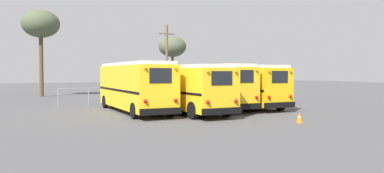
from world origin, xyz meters
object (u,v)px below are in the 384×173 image
school_bus_0 (134,85)px  utility_pole (167,60)px  school_bus_2 (206,85)px  traffic_cone (299,117)px  school_bus_1 (183,87)px  bare_tree_1 (41,25)px  school_bus_3 (237,84)px  bare_tree_0 (172,47)px

school_bus_0 → utility_pole: bearing=58.2°
school_bus_2 → utility_pole: (2.27, 12.58, 2.29)m
school_bus_0 → traffic_cone: (6.10, -9.18, -1.52)m
school_bus_1 → bare_tree_1: size_ratio=1.06×
traffic_cone → school_bus_3: bearing=75.6°
school_bus_0 → traffic_cone: bearing=-56.4°
bare_tree_1 → school_bus_1: bearing=-72.8°
school_bus_0 → traffic_cone: 11.13m
utility_pole → bare_tree_1: (-11.90, 7.45, 3.89)m
school_bus_3 → utility_pole: (-0.57, 12.53, 2.32)m
utility_pole → traffic_cone: bearing=-94.8°
traffic_cone → school_bus_2: bearing=92.5°
school_bus_1 → traffic_cone: size_ratio=18.21×
utility_pole → school_bus_3: bearing=-87.4°
bare_tree_1 → utility_pole: bearing=-32.1°
school_bus_2 → bare_tree_1: bare_tree_1 is taller
school_bus_0 → school_bus_1: 3.30m
school_bus_0 → school_bus_2: (5.69, 0.27, -0.04)m
school_bus_0 → bare_tree_0: bare_tree_0 is taller
school_bus_3 → bare_tree_1: bare_tree_1 is taller
school_bus_0 → school_bus_2: size_ratio=0.98×
school_bus_1 → utility_pole: size_ratio=1.31×
school_bus_0 → school_bus_1: size_ratio=1.01×
school_bus_1 → utility_pole: utility_pole is taller
school_bus_2 → utility_pole: bearing=79.8°
school_bus_0 → school_bus_3: bearing=2.1°
school_bus_2 → school_bus_0: bearing=-177.3°
school_bus_3 → traffic_cone: bearing=-104.4°
bare_tree_1 → school_bus_2: bearing=-64.3°
bare_tree_0 → bare_tree_1: bearing=-174.7°
school_bus_3 → traffic_cone: (-2.44, -9.50, -1.45)m
school_bus_0 → bare_tree_0: size_ratio=1.35×
utility_pole → traffic_cone: 22.43m
school_bus_1 → bare_tree_0: bearing=67.3°
bare_tree_0 → traffic_cone: bearing=-102.0°
utility_pole → traffic_cone: size_ratio=13.94×
utility_pole → bare_tree_0: (4.71, 8.98, 2.05)m
school_bus_1 → school_bus_2: bearing=34.2°
bare_tree_0 → bare_tree_1: (-16.61, -1.53, 1.84)m
bare_tree_1 → bare_tree_0: bearing=5.3°
bare_tree_1 → traffic_cone: 32.08m
school_bus_0 → bare_tree_1: 21.57m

